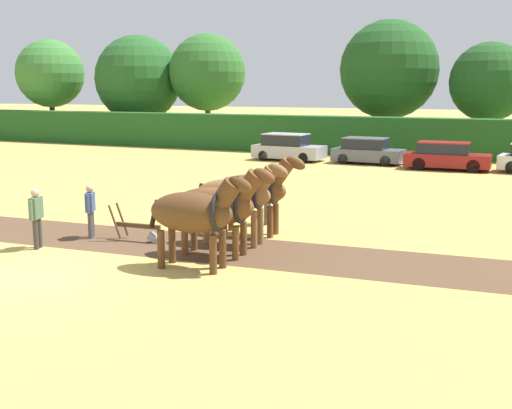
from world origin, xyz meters
TOP-DOWN VIEW (x-y plane):
  - ground_plane at (0.00, 0.00)m, footprint 240.00×240.00m
  - plowed_furrow_strip at (-1.18, 3.80)m, footprint 27.92×4.63m
  - hedgerow at (0.00, 29.48)m, footprint 71.21×1.72m
  - tree_far_left at (-27.67, 32.39)m, footprint 5.67×5.67m
  - tree_left at (-20.08, 34.21)m, footprint 7.08×7.08m
  - tree_center_left at (-14.05, 35.01)m, footprint 6.09×6.09m
  - tree_center at (0.55, 34.69)m, footprint 6.89×6.89m
  - tree_center_right at (7.28, 34.07)m, footprint 5.16×5.16m
  - draft_horse_lead_left at (3.20, 2.10)m, footprint 2.76×1.15m
  - draft_horse_lead_right at (3.14, 3.41)m, footprint 2.92×1.14m
  - draft_horse_trail_left at (3.05, 4.72)m, footprint 2.85×1.03m
  - draft_horse_trail_right at (2.98, 6.02)m, footprint 2.96×1.08m
  - plow at (0.45, 3.90)m, footprint 1.66×0.48m
  - farmer_at_plow at (-1.16, 3.70)m, footprint 0.38×0.58m
  - farmer_beside_team at (2.80, 7.49)m, footprint 0.23×0.67m
  - farmer_onlooker_left at (-1.69, 2.09)m, footprint 0.34×0.63m
  - parked_car_far_left at (-3.17, 24.76)m, footprint 4.29×2.07m
  - parked_car_left at (1.59, 25.02)m, footprint 4.05×1.96m
  - parked_car_center_left at (6.11, 23.99)m, footprint 4.42×1.84m

SIDE VIEW (x-z plane):
  - ground_plane at x=0.00m, z-range 0.00..0.00m
  - plowed_furrow_strip at x=-1.18m, z-range 0.00..0.01m
  - plow at x=0.45m, z-range -0.24..0.88m
  - parked_car_left at x=1.59m, z-range -0.03..1.46m
  - parked_car_center_left at x=6.11m, z-range -0.02..1.45m
  - parked_car_far_left at x=-3.17m, z-range -0.04..1.56m
  - farmer_at_plow at x=-1.16m, z-range 0.11..1.66m
  - farmer_onlooker_left at x=-1.69m, z-range 0.13..1.77m
  - farmer_beside_team at x=2.80m, z-range 0.13..1.79m
  - hedgerow at x=0.00m, z-range 0.00..2.46m
  - draft_horse_lead_right at x=3.14m, z-range 0.11..2.54m
  - draft_horse_trail_right at x=2.98m, z-range 0.11..2.58m
  - draft_horse_lead_left at x=3.20m, z-range 0.19..2.57m
  - draft_horse_trail_left at x=3.05m, z-range 0.19..2.59m
  - tree_center_right at x=7.28m, z-range 1.03..8.27m
  - tree_left at x=-20.08m, z-range 0.72..9.26m
  - tree_far_left at x=-27.67m, z-range 1.29..9.59m
  - tree_center_left at x=-14.05m, z-range 1.20..9.73m
  - tree_center at x=0.55m, z-range 1.03..10.01m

